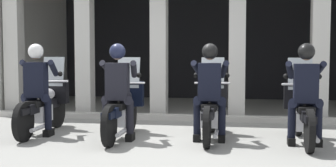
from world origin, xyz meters
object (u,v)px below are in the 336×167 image
(motorcycle_far_left, at_px, (44,105))
(police_officer_far_right, at_px, (306,85))
(motorcycle_center_left, at_px, (123,108))
(police_officer_center_right, at_px, (210,84))
(motorcycle_far_right, at_px, (303,111))
(police_officer_center_left, at_px, (118,83))
(police_officer_far_left, at_px, (37,82))
(motorcycle_center_right, at_px, (211,108))

(motorcycle_far_left, height_order, police_officer_far_right, police_officer_far_right)
(motorcycle_far_left, xyz_separation_m, motorcycle_center_left, (1.48, -0.18, 0.00))
(motorcycle_center_left, bearing_deg, police_officer_center_right, -9.55)
(motorcycle_far_left, height_order, motorcycle_far_right, same)
(police_officer_center_left, bearing_deg, police_officer_center_right, 1.39)
(motorcycle_center_left, bearing_deg, police_officer_far_left, 179.45)
(police_officer_far_left, bearing_deg, police_officer_center_left, -9.36)
(motorcycle_far_right, distance_m, police_officer_far_right, 0.52)
(police_officer_center_right, bearing_deg, police_officer_far_right, -14.34)
(motorcycle_center_left, xyz_separation_m, motorcycle_far_right, (2.96, 0.05, 0.00))
(police_officer_far_left, relative_size, police_officer_center_right, 1.00)
(police_officer_far_left, distance_m, motorcycle_far_right, 4.47)
(motorcycle_far_left, bearing_deg, police_officer_center_right, -8.40)
(police_officer_far_right, bearing_deg, police_officer_center_left, 176.26)
(police_officer_center_right, height_order, police_officer_far_right, same)
(motorcycle_far_left, bearing_deg, police_officer_far_right, -7.63)
(motorcycle_far_left, distance_m, motorcycle_far_right, 4.44)
(motorcycle_center_right, bearing_deg, police_officer_center_right, -100.82)
(police_officer_center_right, bearing_deg, police_officer_center_left, 175.27)
(motorcycle_center_right, xyz_separation_m, motorcycle_far_right, (1.48, -0.10, 0.00))
(motorcycle_far_left, distance_m, police_officer_far_right, 4.48)
(police_officer_center_left, bearing_deg, motorcycle_center_right, 11.91)
(motorcycle_center_right, xyz_separation_m, police_officer_far_right, (1.48, -0.38, 0.44))
(motorcycle_center_left, relative_size, motorcycle_far_right, 1.00)
(motorcycle_center_left, relative_size, police_officer_far_right, 1.29)
(police_officer_far_left, distance_m, police_officer_center_left, 1.49)
(motorcycle_far_left, xyz_separation_m, motorcycle_center_right, (2.96, -0.03, 0.00))
(motorcycle_center_right, bearing_deg, motorcycle_center_left, 175.27)
(motorcycle_center_right, bearing_deg, motorcycle_far_left, 168.83)
(motorcycle_center_left, xyz_separation_m, police_officer_far_right, (2.96, -0.23, 0.44))
(police_officer_center_left, distance_m, motorcycle_center_right, 1.61)
(police_officer_center_left, relative_size, police_officer_center_right, 1.00)
(motorcycle_far_left, relative_size, motorcycle_center_left, 1.00)
(motorcycle_far_right, bearing_deg, police_officer_center_right, -177.62)
(police_officer_far_left, distance_m, motorcycle_center_right, 3.01)
(motorcycle_far_left, relative_size, police_officer_far_left, 1.29)
(motorcycle_far_left, relative_size, police_officer_center_left, 1.29)
(police_officer_center_left, xyz_separation_m, police_officer_center_right, (1.48, 0.15, 0.00))
(motorcycle_far_left, height_order, police_officer_center_right, police_officer_center_right)
(motorcycle_center_right, height_order, motorcycle_far_right, same)
(motorcycle_center_right, height_order, police_officer_far_right, police_officer_far_right)
(police_officer_far_right, bearing_deg, police_officer_center_right, 171.45)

